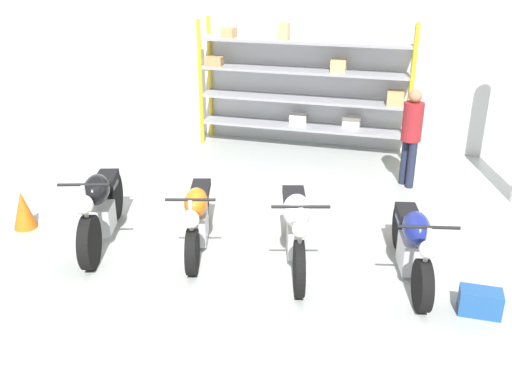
{
  "coord_description": "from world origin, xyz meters",
  "views": [
    {
      "loc": [
        1.84,
        -6.21,
        3.66
      ],
      "look_at": [
        0.0,
        0.4,
        0.7
      ],
      "focal_mm": 40.0,
      "sensor_mm": 36.0,
      "label": 1
    }
  ],
  "objects_px": {
    "motorcycle_white": "(296,226)",
    "traffic_cone": "(23,210)",
    "person_browsing": "(412,131)",
    "motorcycle_orange": "(198,216)",
    "motorcycle_blue": "(412,243)",
    "shelving_rack": "(305,84)",
    "motorcycle_black": "(101,207)",
    "toolbox": "(480,302)"
  },
  "relations": [
    {
      "from": "motorcycle_white",
      "to": "motorcycle_blue",
      "type": "relative_size",
      "value": 1.02
    },
    {
      "from": "motorcycle_black",
      "to": "motorcycle_blue",
      "type": "relative_size",
      "value": 1.03
    },
    {
      "from": "toolbox",
      "to": "traffic_cone",
      "type": "bearing_deg",
      "value": 175.69
    },
    {
      "from": "motorcycle_orange",
      "to": "motorcycle_white",
      "type": "height_order",
      "value": "motorcycle_white"
    },
    {
      "from": "motorcycle_white",
      "to": "shelving_rack",
      "type": "bearing_deg",
      "value": 174.6
    },
    {
      "from": "motorcycle_orange",
      "to": "person_browsing",
      "type": "height_order",
      "value": "person_browsing"
    },
    {
      "from": "motorcycle_black",
      "to": "person_browsing",
      "type": "bearing_deg",
      "value": 112.0
    },
    {
      "from": "motorcycle_orange",
      "to": "traffic_cone",
      "type": "distance_m",
      "value": 2.56
    },
    {
      "from": "person_browsing",
      "to": "motorcycle_white",
      "type": "bearing_deg",
      "value": 27.41
    },
    {
      "from": "shelving_rack",
      "to": "motorcycle_black",
      "type": "height_order",
      "value": "shelving_rack"
    },
    {
      "from": "shelving_rack",
      "to": "person_browsing",
      "type": "height_order",
      "value": "shelving_rack"
    },
    {
      "from": "motorcycle_white",
      "to": "motorcycle_orange",
      "type": "bearing_deg",
      "value": -109.4
    },
    {
      "from": "shelving_rack",
      "to": "traffic_cone",
      "type": "bearing_deg",
      "value": -124.27
    },
    {
      "from": "person_browsing",
      "to": "traffic_cone",
      "type": "height_order",
      "value": "person_browsing"
    },
    {
      "from": "motorcycle_black",
      "to": "motorcycle_blue",
      "type": "bearing_deg",
      "value": 76.07
    },
    {
      "from": "shelving_rack",
      "to": "person_browsing",
      "type": "distance_m",
      "value": 2.55
    },
    {
      "from": "motorcycle_orange",
      "to": "person_browsing",
      "type": "relative_size",
      "value": 1.19
    },
    {
      "from": "motorcycle_white",
      "to": "person_browsing",
      "type": "bearing_deg",
      "value": 141.65
    },
    {
      "from": "motorcycle_orange",
      "to": "toolbox",
      "type": "height_order",
      "value": "motorcycle_orange"
    },
    {
      "from": "shelving_rack",
      "to": "motorcycle_black",
      "type": "bearing_deg",
      "value": -111.58
    },
    {
      "from": "traffic_cone",
      "to": "shelving_rack",
      "type": "bearing_deg",
      "value": 55.73
    },
    {
      "from": "motorcycle_white",
      "to": "traffic_cone",
      "type": "relative_size",
      "value": 3.66
    },
    {
      "from": "motorcycle_blue",
      "to": "traffic_cone",
      "type": "bearing_deg",
      "value": -100.2
    },
    {
      "from": "motorcycle_black",
      "to": "toolbox",
      "type": "relative_size",
      "value": 4.62
    },
    {
      "from": "traffic_cone",
      "to": "motorcycle_black",
      "type": "bearing_deg",
      "value": -2.7
    },
    {
      "from": "motorcycle_white",
      "to": "traffic_cone",
      "type": "distance_m",
      "value": 3.88
    },
    {
      "from": "shelving_rack",
      "to": "motorcycle_orange",
      "type": "bearing_deg",
      "value": -97.05
    },
    {
      "from": "motorcycle_black",
      "to": "toolbox",
      "type": "bearing_deg",
      "value": 68.45
    },
    {
      "from": "person_browsing",
      "to": "motorcycle_orange",
      "type": "bearing_deg",
      "value": 8.48
    },
    {
      "from": "motorcycle_black",
      "to": "motorcycle_orange",
      "type": "height_order",
      "value": "motorcycle_black"
    },
    {
      "from": "toolbox",
      "to": "shelving_rack",
      "type": "bearing_deg",
      "value": 120.49
    },
    {
      "from": "motorcycle_orange",
      "to": "toolbox",
      "type": "xyz_separation_m",
      "value": [
        3.47,
        -0.62,
        -0.3
      ]
    },
    {
      "from": "motorcycle_black",
      "to": "motorcycle_orange",
      "type": "distance_m",
      "value": 1.3
    },
    {
      "from": "motorcycle_black",
      "to": "motorcycle_white",
      "type": "height_order",
      "value": "motorcycle_black"
    },
    {
      "from": "motorcycle_black",
      "to": "toolbox",
      "type": "height_order",
      "value": "motorcycle_black"
    },
    {
      "from": "motorcycle_black",
      "to": "toolbox",
      "type": "distance_m",
      "value": 4.78
    },
    {
      "from": "person_browsing",
      "to": "toolbox",
      "type": "xyz_separation_m",
      "value": [
        0.89,
        -3.5,
        -0.81
      ]
    },
    {
      "from": "motorcycle_white",
      "to": "person_browsing",
      "type": "distance_m",
      "value": 3.26
    },
    {
      "from": "motorcycle_white",
      "to": "person_browsing",
      "type": "height_order",
      "value": "person_browsing"
    },
    {
      "from": "shelving_rack",
      "to": "motorcycle_orange",
      "type": "relative_size",
      "value": 2.1
    },
    {
      "from": "shelving_rack",
      "to": "motorcycle_white",
      "type": "xyz_separation_m",
      "value": [
        0.78,
        -4.46,
        -0.74
      ]
    },
    {
      "from": "motorcycle_orange",
      "to": "motorcycle_blue",
      "type": "relative_size",
      "value": 0.98
    }
  ]
}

